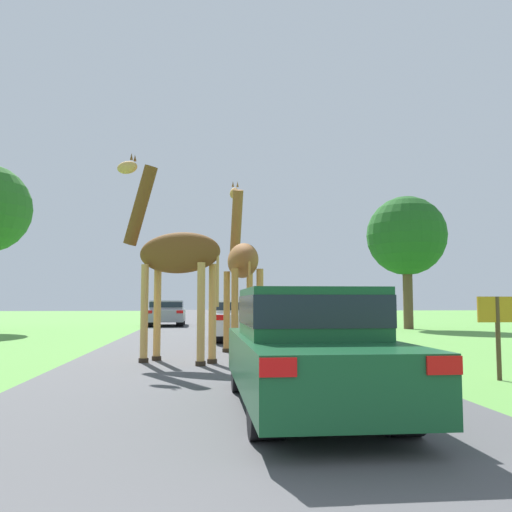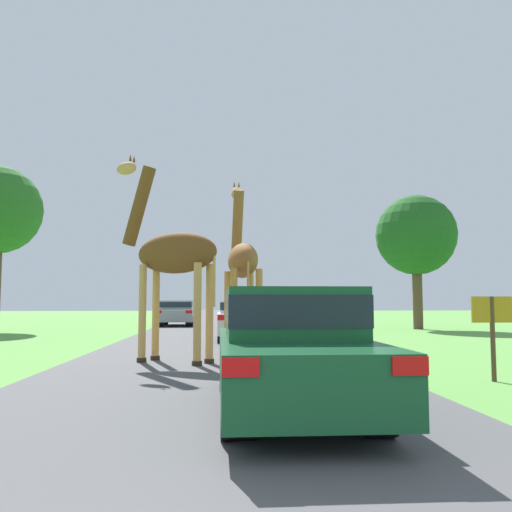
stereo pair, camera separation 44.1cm
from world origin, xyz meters
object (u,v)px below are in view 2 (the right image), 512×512
at_px(giraffe_near_road, 242,264).
at_px(giraffe_companion, 171,256).
at_px(tree_left_edge, 416,236).
at_px(car_lead_maroon, 289,346).
at_px(sign_post, 492,322).
at_px(car_queue_right, 177,312).
at_px(car_queue_left, 245,319).

distance_m(giraffe_near_road, giraffe_companion, 2.50).
bearing_deg(tree_left_edge, car_lead_maroon, -114.81).
distance_m(giraffe_companion, sign_post, 6.68).
xyz_separation_m(giraffe_companion, car_queue_right, (-1.26, 18.54, -1.62)).
distance_m(car_queue_left, tree_left_edge, 11.87).
relative_size(car_lead_maroon, car_queue_left, 1.04).
bearing_deg(car_queue_right, car_lead_maroon, -82.37).
bearing_deg(sign_post, giraffe_near_road, 128.12).
xyz_separation_m(car_lead_maroon, car_queue_left, (0.05, 12.13, -0.04)).
bearing_deg(car_lead_maroon, giraffe_near_road, 92.14).
height_order(giraffe_near_road, car_queue_left, giraffe_near_road).
bearing_deg(giraffe_near_road, sign_post, -57.78).
bearing_deg(giraffe_companion, car_queue_right, 34.46).
relative_size(giraffe_companion, sign_post, 3.38).
bearing_deg(car_lead_maroon, car_queue_right, 97.63).
bearing_deg(giraffe_near_road, tree_left_edge, 46.65).
bearing_deg(car_lead_maroon, giraffe_companion, 109.91).
distance_m(giraffe_near_road, sign_post, 6.61).
relative_size(giraffe_companion, car_queue_right, 1.15).
height_order(giraffe_companion, car_queue_right, giraffe_companion).
distance_m(giraffe_companion, tree_left_edge, 17.62).
xyz_separation_m(car_queue_left, tree_left_edge, (8.79, 6.99, 3.83)).
height_order(car_lead_maroon, sign_post, car_lead_maroon).
distance_m(giraffe_near_road, car_queue_right, 17.01).
distance_m(car_lead_maroon, sign_post, 4.30).
bearing_deg(sign_post, car_lead_maroon, -150.31).
distance_m(car_queue_right, sign_post, 22.86).
bearing_deg(car_lead_maroon, tree_left_edge, 65.19).
relative_size(giraffe_near_road, car_lead_maroon, 1.01).
height_order(car_lead_maroon, tree_left_edge, tree_left_edge).
bearing_deg(giraffe_companion, car_lead_maroon, -129.51).
xyz_separation_m(tree_left_edge, sign_post, (-5.11, -16.99, -3.58)).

